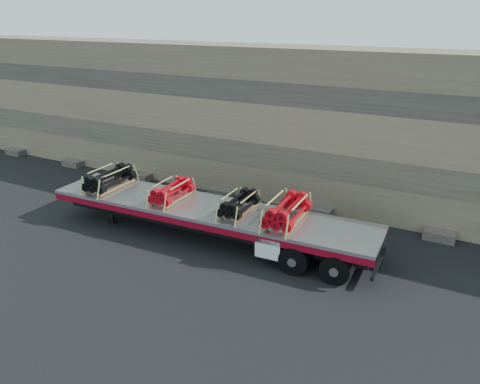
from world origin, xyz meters
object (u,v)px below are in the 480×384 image
Objects in this scene: bundle_midfront at (172,192)px; bundle_midrear at (239,204)px; trailer at (207,222)px; bundle_front at (110,179)px; bundle_rear at (287,211)px.

bundle_midfront is 1.04× the size of bundle_midrear.
bundle_front is (-4.75, -0.21, 1.06)m from trailer.
trailer is at bearing 180.00° from bundle_midrear.
trailer is 6.79× the size of bundle_midfront.
bundle_front is at bearing -180.00° from trailer.
bundle_rear is at bearing 0.00° from bundle_front.
bundle_midfront is (-1.60, -0.07, 1.02)m from trailer.
bundle_midrear is (6.14, 0.27, -0.06)m from bundle_front.
bundle_front reaches higher than bundle_midfront.
bundle_front is 8.05m from bundle_rear.
trailer is at bearing 180.00° from bundle_rear.
trailer is 1.90m from bundle_midfront.
bundle_midrear is 1.91m from bundle_rear.
trailer is 1.71m from bundle_midrear.
bundle_rear is at bearing 0.00° from bundle_midfront.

